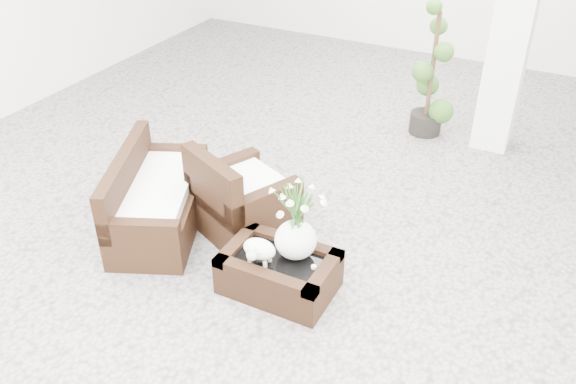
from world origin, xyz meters
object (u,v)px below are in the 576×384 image
at_px(coffee_table, 279,274).
at_px(loveseat, 158,192).
at_px(armchair, 244,190).
at_px(topiary, 432,71).

distance_m(coffee_table, loveseat, 1.45).
relative_size(coffee_table, armchair, 1.05).
distance_m(armchair, loveseat, 0.79).
bearing_deg(armchair, coffee_table, 163.25).
xyz_separation_m(coffee_table, topiary, (0.25, 3.33, 0.63)).
xyz_separation_m(loveseat, topiary, (1.65, 3.05, 0.41)).
bearing_deg(coffee_table, armchair, 138.39).
relative_size(loveseat, topiary, 0.90).
relative_size(armchair, topiary, 0.54).
bearing_deg(loveseat, topiary, -52.23).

